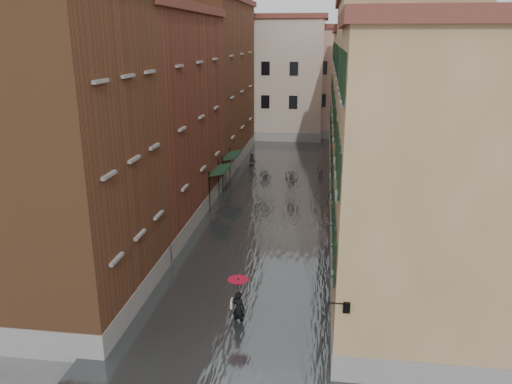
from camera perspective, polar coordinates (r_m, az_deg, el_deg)
The scene contains 16 objects.
ground at distance 23.38m, azimuth -1.54°, elevation -11.25°, with size 120.00×120.00×0.00m, color #525254.
floodwater at distance 35.21m, azimuth 1.90°, elevation -1.04°, with size 10.00×60.00×0.20m, color #444A4B.
building_left_near at distance 21.53m, azimuth -21.35°, elevation 3.57°, with size 6.00×8.00×13.00m, color brown.
building_left_mid at distance 31.44m, azimuth -11.70°, elevation 7.94°, with size 6.00×14.00×12.50m, color brown.
building_left_far at distance 45.65m, azimuth -5.47°, elevation 11.98°, with size 6.00×16.00×14.00m, color brown.
building_right_near at distance 19.37m, azimuth 18.19°, elevation 0.16°, with size 6.00×8.00×11.50m, color olive.
building_right_mid at distance 29.83m, azimuth 14.80°, elevation 7.72°, with size 6.00×14.00×13.00m, color tan.
building_right_far at distance 44.72m, azimuth 12.60°, elevation 9.93°, with size 6.00×16.00×11.50m, color olive.
building_end_cream at distance 58.79m, azimuth 1.62°, elevation 12.74°, with size 12.00×9.00×13.00m, color #B9A693.
building_end_pink at distance 60.52m, azimuth 10.53°, elevation 12.12°, with size 10.00×9.00×12.00m, color tan.
awning_near at distance 34.11m, azimuth -4.07°, elevation 2.47°, with size 1.09×3.03×2.80m.
awning_far at distance 38.22m, azimuth -2.75°, elevation 4.11°, with size 1.09×2.92×2.80m.
wall_lantern at distance 16.45m, azimuth 10.24°, elevation -12.77°, with size 0.71×0.22×0.35m.
window_planters at distance 22.00m, azimuth 9.21°, elevation -3.32°, with size 0.59×10.64×0.84m.
pedestrian_main at distance 20.30m, azimuth -2.04°, elevation -12.04°, with size 0.86×0.86×2.06m.
pedestrian_far at distance 43.18m, azimuth -0.44°, elevation 3.38°, with size 0.76×0.59×1.56m, color black.
Camera 1 is at (3.42, -20.25, 11.17)m, focal length 35.00 mm.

